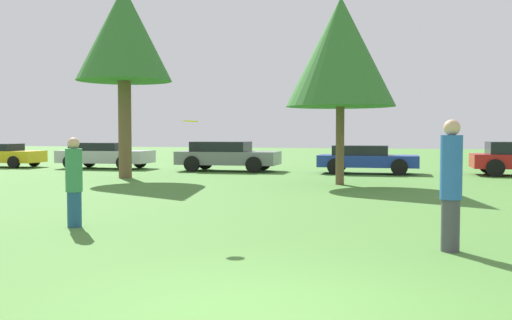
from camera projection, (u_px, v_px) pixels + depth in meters
name	position (u px, v px, depth m)	size (l,w,h in m)	color
ground_plane	(261.00, 317.00, 5.51)	(120.00, 120.00, 0.00)	#477A33
person_thrower	(74.00, 182.00, 10.75)	(0.31, 0.31, 1.66)	navy
person_catcher	(451.00, 184.00, 8.53)	(0.32, 0.32, 1.94)	#3F3F47
frisbee	(191.00, 121.00, 10.01)	(0.26, 0.26, 0.03)	yellow
tree_0	(124.00, 35.00, 22.16)	(3.63, 3.63, 7.35)	brown
tree_1	(341.00, 52.00, 19.40)	(3.66, 3.66, 6.28)	brown
parked_car_yellow	(1.00, 155.00, 29.54)	(4.20, 1.92, 1.19)	gold
parked_car_silver	(104.00, 155.00, 28.29)	(4.51, 2.06, 1.26)	#B2B2B7
parked_car_grey	(226.00, 155.00, 26.44)	(4.61, 2.15, 1.34)	slate
parked_car_blue	(366.00, 158.00, 24.80)	(4.22, 1.95, 1.20)	#1E389E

